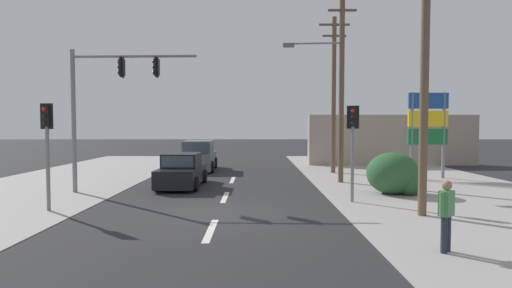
# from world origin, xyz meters

# --- Properties ---
(ground_plane) EXTENTS (140.00, 140.00, 0.00)m
(ground_plane) POSITION_xyz_m (0.00, 0.00, 0.00)
(ground_plane) COLOR #28282B
(lane_dash_near) EXTENTS (0.20, 2.40, 0.01)m
(lane_dash_near) POSITION_xyz_m (0.00, -2.00, 0.00)
(lane_dash_near) COLOR silver
(lane_dash_near) RESTS_ON ground
(lane_dash_mid) EXTENTS (0.20, 2.40, 0.01)m
(lane_dash_mid) POSITION_xyz_m (0.00, 3.00, 0.00)
(lane_dash_mid) COLOR silver
(lane_dash_mid) RESTS_ON ground
(lane_dash_far) EXTENTS (0.20, 2.40, 0.01)m
(lane_dash_far) POSITION_xyz_m (0.00, 8.00, 0.00)
(lane_dash_far) COLOR silver
(lane_dash_far) RESTS_ON ground
(kerb_right_verge) EXTENTS (10.00, 44.00, 0.02)m
(kerb_right_verge) POSITION_xyz_m (9.00, 2.00, 0.01)
(kerb_right_verge) COLOR #A39E99
(kerb_right_verge) RESTS_ON ground
(kerb_left_verge) EXTENTS (8.00, 40.00, 0.02)m
(kerb_left_verge) POSITION_xyz_m (-8.50, 4.00, 0.01)
(kerb_left_verge) COLOR #A39E99
(kerb_left_verge) RESTS_ON ground
(utility_pole_foreground_right) EXTENTS (3.78, 0.54, 10.19)m
(utility_pole_foreground_right) POSITION_xyz_m (6.30, -0.30, 5.46)
(utility_pole_foreground_right) COLOR brown
(utility_pole_foreground_right) RESTS_ON ground
(utility_pole_midground_right) EXTENTS (3.78, 0.51, 9.55)m
(utility_pole_midground_right) POSITION_xyz_m (5.29, 7.05, 5.14)
(utility_pole_midground_right) COLOR brown
(utility_pole_midground_right) RESTS_ON ground
(utility_pole_background_right) EXTENTS (1.80, 0.26, 9.23)m
(utility_pole_background_right) POSITION_xyz_m (5.85, 11.12, 4.85)
(utility_pole_background_right) COLOR brown
(utility_pole_background_right) RESTS_ON ground
(traffic_signal_mast) EXTENTS (5.29, 0.49, 6.00)m
(traffic_signal_mast) POSITION_xyz_m (-5.13, 4.04, 4.15)
(traffic_signal_mast) COLOR slate
(traffic_signal_mast) RESTS_ON ground
(pedestal_signal_right_kerb) EXTENTS (0.43, 0.31, 3.56)m
(pedestal_signal_right_kerb) POSITION_xyz_m (4.76, 1.91, 2.42)
(pedestal_signal_right_kerb) COLOR slate
(pedestal_signal_right_kerb) RESTS_ON ground
(pedestal_signal_left_kerb) EXTENTS (0.44, 0.30, 3.56)m
(pedestal_signal_left_kerb) POSITION_xyz_m (-5.63, 0.40, 2.42)
(pedestal_signal_left_kerb) COLOR slate
(pedestal_signal_left_kerb) RESTS_ON ground
(shopping_plaza_sign) EXTENTS (2.10, 0.16, 4.60)m
(shopping_plaza_sign) POSITION_xyz_m (10.36, 8.54, 2.98)
(shopping_plaza_sign) COLOR slate
(shopping_plaza_sign) RESTS_ON ground
(roadside_bush) EXTENTS (2.23, 1.91, 1.73)m
(roadside_bush) POSITION_xyz_m (6.96, 3.67, 0.81)
(roadside_bush) COLOR #2D5B33
(roadside_bush) RESTS_ON ground
(shopfront_wall_far) EXTENTS (12.00, 1.00, 3.60)m
(shopfront_wall_far) POSITION_xyz_m (11.00, 16.00, 1.80)
(shopfront_wall_far) COLOR #A39384
(shopfront_wall_far) RESTS_ON ground
(sedan_oncoming_mid) EXTENTS (1.94, 4.26, 1.56)m
(sedan_oncoming_mid) POSITION_xyz_m (-2.21, 5.75, 0.70)
(sedan_oncoming_mid) COLOR black
(sedan_oncoming_mid) RESTS_ON ground
(suv_oncoming_near) EXTENTS (2.15, 4.58, 1.90)m
(suv_oncoming_near) POSITION_xyz_m (-2.38, 12.41, 0.88)
(suv_oncoming_near) COLOR slate
(suv_oncoming_near) RESTS_ON ground
(pedestrian_at_kerb) EXTENTS (0.44, 0.40, 1.63)m
(pedestrian_at_kerb) POSITION_xyz_m (5.43, -3.93, 0.93)
(pedestrian_at_kerb) COLOR #232838
(pedestrian_at_kerb) RESTS_ON ground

